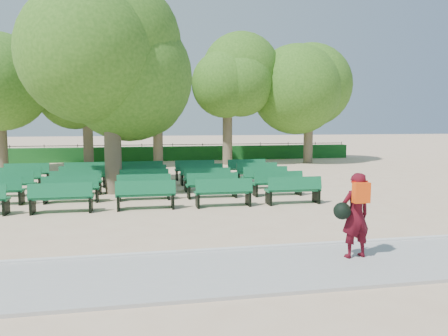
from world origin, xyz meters
The scene contains 9 objects.
ground centered at (0.00, 0.00, 0.00)m, with size 120.00×120.00×0.00m, color #D1AE8A.
paving centered at (0.00, -7.40, 0.03)m, with size 30.00×2.20×0.06m, color #A5A5A1.
curb centered at (0.00, -6.25, 0.05)m, with size 30.00×0.12×0.10m, color silver.
hedge centered at (0.00, 14.00, 0.45)m, with size 26.00×0.70×0.90m, color #15541D.
fence centered at (0.00, 14.40, 0.00)m, with size 26.00×0.10×1.02m, color black, non-canonical shape.
tree_line centered at (0.00, 10.00, 0.00)m, with size 21.80×6.80×7.04m, color #3C6F1D, non-canonical shape.
bench_array centered at (-1.06, 1.44, 0.09)m, with size 1.76×0.67×1.09m.
tree_among centered at (-2.11, 1.47, 4.58)m, with size 4.85×4.85×6.79m.
person centered at (2.68, -7.16, 0.88)m, with size 0.77×0.48×1.59m.
Camera 1 is at (-1.21, -14.45, 2.60)m, focal length 35.00 mm.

